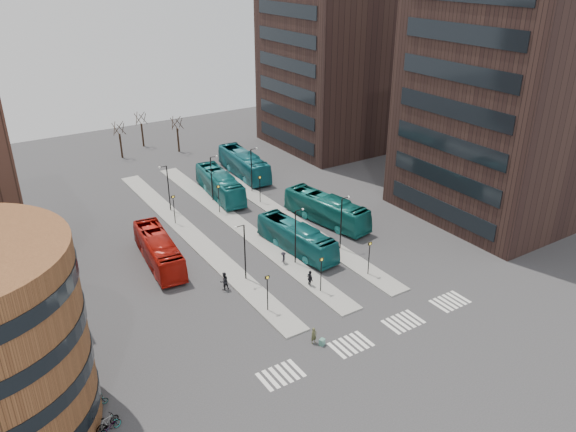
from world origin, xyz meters
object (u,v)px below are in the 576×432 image
commuter_c (283,258)px  teal_bus_a (297,238)px  traveller (314,336)px  teal_bus_d (244,164)px  commuter_b (310,279)px  commuter_a (224,281)px  teal_bus_c (326,209)px  red_bus (159,250)px  bicycle_mid (107,422)px  teal_bus_b (220,184)px  bicycle_near (109,427)px  bicycle_far (97,402)px  suitcase (322,342)px

commuter_c → teal_bus_a: bearing=165.9°
traveller → teal_bus_d: bearing=69.9°
commuter_b → commuter_a: bearing=67.7°
teal_bus_c → red_bus: bearing=166.5°
commuter_a → bicycle_mid: commuter_a is taller
teal_bus_b → bicycle_near: size_ratio=6.49×
traveller → bicycle_far: bearing=172.2°
teal_bus_a → teal_bus_b: size_ratio=0.93×
bicycle_near → red_bus: bearing=-49.5°
suitcase → red_bus: (-6.40, 20.62, 1.32)m
commuter_b → bicycle_near: commuter_b is taller
traveller → suitcase: bearing=-53.6°
teal_bus_c → commuter_c: teal_bus_c is taller
teal_bus_b → teal_bus_c: 16.19m
traveller → commuter_a: 11.93m
teal_bus_d → commuter_b: teal_bus_d is taller
teal_bus_a → commuter_a: bearing=-170.6°
teal_bus_d → commuter_c: teal_bus_d is taller
bicycle_mid → teal_bus_d: bearing=-58.0°
teal_bus_b → commuter_a: 23.85m
bicycle_near → bicycle_mid: bicycle_mid is taller
teal_bus_c → traveller: size_ratio=8.10×
commuter_b → traveller: bearing=154.1°
red_bus → teal_bus_b: 19.00m
commuter_a → commuter_c: (7.52, 1.05, -0.22)m
teal_bus_c → bicycle_near: teal_bus_c is taller
teal_bus_a → commuter_a: (-10.40, -2.85, -0.63)m
commuter_b → bicycle_near: 23.71m
red_bus → bicycle_near: (-11.51, -20.49, -1.12)m
suitcase → commuter_c: commuter_c is taller
commuter_a → teal_bus_c: bearing=-166.1°
commuter_b → bicycle_mid: commuter_b is taller
teal_bus_c → bicycle_far: 36.28m
traveller → commuter_b: commuter_b is taller
commuter_b → teal_bus_d: bearing=-10.3°
traveller → commuter_c: 13.65m
teal_bus_a → bicycle_far: size_ratio=7.46×
red_bus → commuter_a: bearing=-61.7°
commuter_c → bicycle_mid: commuter_c is taller
bicycle_near → teal_bus_b: bearing=-57.1°
teal_bus_d → bicycle_near: teal_bus_d is taller
teal_bus_b → commuter_b: bearing=-90.6°
suitcase → teal_bus_d: 41.51m
teal_bus_c → commuter_c: (-10.01, -5.97, -0.99)m
teal_bus_d → red_bus: bearing=-133.6°
commuter_b → bicycle_far: (-22.32, -5.00, -0.50)m
teal_bus_d → commuter_b: 32.39m
commuter_b → bicycle_mid: 23.55m
red_bus → commuter_a: red_bus is taller
teal_bus_b → commuter_c: bearing=-91.8°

